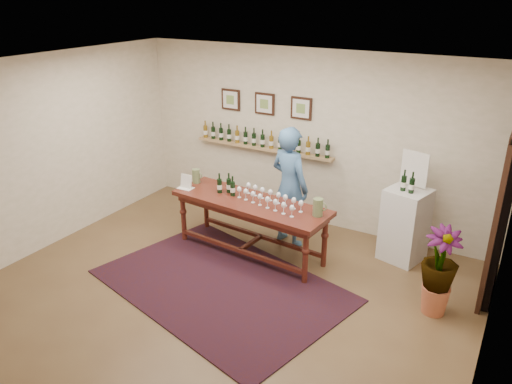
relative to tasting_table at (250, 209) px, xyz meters
The scene contains 14 objects.
ground 1.29m from the tasting_table, 77.34° to the right, with size 6.00×6.00×0.00m, color brown.
room_shell 2.52m from the tasting_table, 18.96° to the left, with size 6.00×6.00×6.00m.
rug 1.20m from the tasting_table, 82.71° to the right, with size 3.15×2.10×0.02m, color #40130B.
tasting_table is the anchor object (origin of this frame).
table_glasses 0.36m from the tasting_table, ahead, with size 1.27×0.29×0.18m, color white, non-canonical shape.
table_bottles 0.51m from the tasting_table, behind, with size 0.27×0.15×0.29m, color black, non-canonical shape.
pitcher_left 1.12m from the tasting_table, behind, with size 0.14×0.14×0.22m, color #606F45, non-canonical shape.
pitcher_right 1.05m from the tasting_table, ahead, with size 0.16×0.16×0.24m, color #606F45, non-canonical shape.
menu_card 1.11m from the tasting_table, behind, with size 0.23×0.17×0.21m, color silver.
display_pedestal 2.19m from the tasting_table, 25.56° to the left, with size 0.53×0.53×1.06m, color silver.
pedestal_bottles 2.19m from the tasting_table, 23.75° to the left, with size 0.27×0.07×0.27m, color black, non-canonical shape.
info_sign 2.33m from the tasting_table, 28.41° to the left, with size 0.39×0.02×0.54m, color silver.
potted_plant 2.65m from the tasting_table, ahead, with size 0.68×0.68×0.96m.
person 0.69m from the tasting_table, 59.99° to the left, with size 0.66×0.43×1.82m, color #3B618C.
Camera 1 is at (3.06, -4.52, 3.63)m, focal length 35.00 mm.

